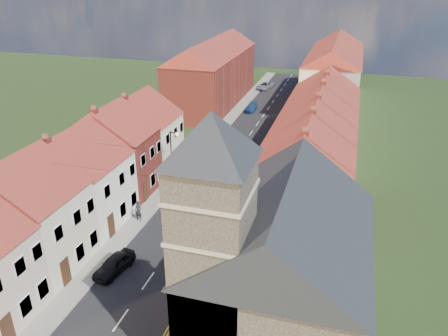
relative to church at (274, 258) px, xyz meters
The scene contains 23 objects.
road 28.87m from the church, 109.33° to the left, with size 7.00×90.00×0.02m, color black.
pavement_left 30.57m from the church, 117.29° to the left, with size 1.80×90.00×0.12m, color gray.
pavement_right 27.75m from the church, 100.53° to the left, with size 1.80×90.00×0.12m, color gray.
church is the anchor object (origin of this frame).
cottage_r_tudor 9.48m from the church, 90.57° to the left, with size 8.30×5.20×9.00m.
cottage_r_white_near 14.84m from the church, 90.23° to the left, with size 8.30×6.00×9.00m.
cottage_r_cream_mid 20.22m from the church, 90.17° to the left, with size 8.30×5.20×9.00m.
cottage_r_pink 25.61m from the church, 90.13° to the left, with size 8.30×6.00×9.00m.
cottage_r_white_far 31.00m from the church, 90.11° to the left, with size 8.30×5.20×9.00m.
cottage_r_cream_far 36.40m from the church, 90.09° to the left, with size 8.30×6.00×9.00m.
cottage_l_cream 18.84m from the church, behind, with size 8.30×6.30×9.10m.
cottage_l_white 20.61m from the church, 155.20° to the left, with size 8.30×6.90×8.80m.
cottage_l_brick_mid 23.81m from the church, 141.73° to the left, with size 8.30×5.70×9.10m.
cottage_l_pink 27.78m from the church, 132.28° to the left, with size 8.30×6.30×8.80m.
block_right_far 51.68m from the church, 90.07° to the left, with size 8.30×24.20×10.50m.
block_left_far 50.27m from the church, 111.79° to the left, with size 8.30×24.20×10.50m.
lamppost 21.38m from the church, 128.30° to the left, with size 0.88×0.15×6.00m.
car_near 13.61m from the church, 166.23° to the left, with size 1.48×3.67×1.25m, color black.
car_mid 30.58m from the church, 114.64° to the left, with size 1.41×4.04×1.33m, color #A8ABB0.
car_far 46.36m from the church, 104.72° to the left, with size 1.56×3.84×1.11m, color navy.
car_distant 59.72m from the church, 101.94° to the left, with size 2.05×4.44×1.24m, color #A2A3A9.
pedestrian_left 17.46m from the church, 144.24° to the left, with size 0.68×0.45×1.88m, color black.
pedestrian_right 14.56m from the church, 108.09° to the left, with size 0.88×0.68×1.80m, color #2B2722.
Camera 1 is at (12.36, -16.41, 20.48)m, focal length 35.00 mm.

